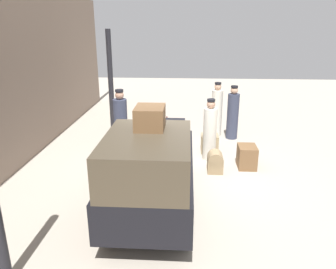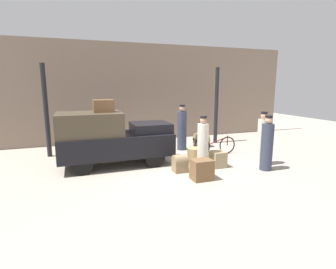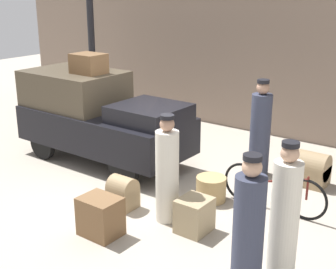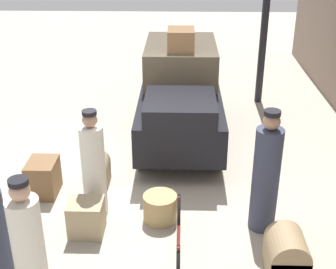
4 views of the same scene
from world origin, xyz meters
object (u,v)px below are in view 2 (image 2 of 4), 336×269
porter_standing_middle (262,141)px  trunk_barrel_dark (201,140)px  truck (111,137)px  wicker_basket (194,154)px  bicycle (215,146)px  suitcase_small_leather (202,170)px  trunk_on_truck_roof (103,106)px  porter_carrying_trunk (182,129)px  conductor_in_dark_uniform (203,144)px  porter_lifting_near_truck (267,145)px  trunk_umber_medium (180,163)px  suitcase_tan_flat (218,159)px

porter_standing_middle → trunk_barrel_dark: 3.10m
truck → wicker_basket: truck is taller
bicycle → truck: bearing=-180.0°
bicycle → trunk_barrel_dark: bearing=84.8°
suitcase_small_leather → trunk_on_truck_roof: bearing=137.4°
porter_carrying_trunk → conductor_in_dark_uniform: porter_carrying_trunk is taller
bicycle → suitcase_small_leather: (-1.66, -2.20, -0.06)m
truck → suitcase_small_leather: bearing=-45.1°
truck → wicker_basket: (2.88, -0.28, -0.73)m
porter_lifting_near_truck → trunk_barrel_dark: bearing=98.2°
trunk_umber_medium → trunk_barrel_dark: size_ratio=0.88×
truck → trunk_barrel_dark: truck is taller
truck → suitcase_small_leather: truck is taller
bicycle → trunk_barrel_dark: bicycle is taller
bicycle → suitcase_small_leather: bicycle is taller
bicycle → suitcase_small_leather: size_ratio=3.05×
conductor_in_dark_uniform → porter_standing_middle: bearing=-9.6°
wicker_basket → trunk_on_truck_roof: size_ratio=0.80×
truck → bicycle: 3.90m
suitcase_tan_flat → porter_standing_middle: bearing=-11.3°
bicycle → wicker_basket: 1.03m
wicker_basket → bicycle: bearing=15.9°
bicycle → trunk_umber_medium: (-1.98, -1.37, -0.08)m
wicker_basket → porter_lifting_near_truck: (1.60, -1.82, 0.58)m
wicker_basket → suitcase_tan_flat: 1.09m
bicycle → trunk_on_truck_roof: (-4.05, -0.00, 1.62)m
suitcase_tan_flat → trunk_on_truck_roof: trunk_on_truck_roof is taller
truck → porter_carrying_trunk: (3.01, 1.21, -0.09)m
trunk_on_truck_roof → porter_standing_middle: bearing=-18.2°
porter_standing_middle → trunk_barrel_dark: porter_standing_middle is taller
porter_standing_middle → suitcase_small_leather: bearing=-166.6°
conductor_in_dark_uniform → suitcase_small_leather: size_ratio=2.90×
suitcase_small_leather → trunk_on_truck_roof: trunk_on_truck_roof is taller
trunk_on_truck_roof → suitcase_small_leather: bearing=-42.6°
wicker_basket → conductor_in_dark_uniform: 1.15m
conductor_in_dark_uniform → porter_lifting_near_truck: bearing=-25.0°
wicker_basket → trunk_umber_medium: 1.48m
porter_standing_middle → porter_carrying_trunk: 3.29m
conductor_in_dark_uniform → suitcase_tan_flat: conductor_in_dark_uniform is taller
suitcase_tan_flat → conductor_in_dark_uniform: bearing=175.0°
porter_carrying_trunk → trunk_on_truck_roof: (-3.20, -1.21, 1.13)m
porter_standing_middle → trunk_barrel_dark: size_ratio=2.88×
trunk_barrel_dark → truck: bearing=-161.2°
trunk_barrel_dark → trunk_on_truck_roof: (-4.18, -1.36, 1.68)m
porter_standing_middle → conductor_in_dark_uniform: bearing=170.4°
suitcase_small_leather → trunk_on_truck_roof: size_ratio=0.92×
porter_lifting_near_truck → trunk_umber_medium: size_ratio=3.17×
trunk_umber_medium → trunk_barrel_dark: trunk_barrel_dark is taller
suitcase_small_leather → trunk_on_truck_roof: 3.66m
suitcase_small_leather → trunk_barrel_dark: bearing=63.4°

